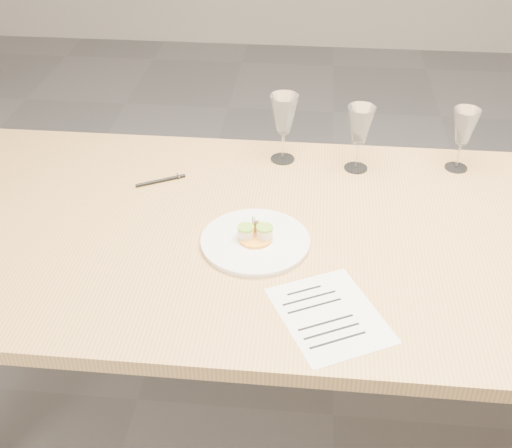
# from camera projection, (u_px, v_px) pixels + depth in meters

# --- Properties ---
(ground) EXTENTS (7.00, 7.00, 0.00)m
(ground) POSITION_uv_depth(u_px,v_px,m) (333.00, 415.00, 2.14)
(ground) COLOR slate
(ground) RESTS_ON ground
(dining_table) EXTENTS (2.40, 1.00, 0.75)m
(dining_table) POSITION_uv_depth(u_px,v_px,m) (351.00, 254.00, 1.74)
(dining_table) COLOR tan
(dining_table) RESTS_ON ground
(dinner_plate) EXTENTS (0.28, 0.28, 0.07)m
(dinner_plate) POSITION_uv_depth(u_px,v_px,m) (255.00, 241.00, 1.66)
(dinner_plate) COLOR white
(dinner_plate) RESTS_ON dining_table
(recipe_sheet) EXTENTS (0.31, 0.34, 0.00)m
(recipe_sheet) POSITION_uv_depth(u_px,v_px,m) (329.00, 315.00, 1.45)
(recipe_sheet) COLOR white
(recipe_sheet) RESTS_ON dining_table
(ballpoint_pen) EXTENTS (0.14, 0.08, 0.01)m
(ballpoint_pen) POSITION_uv_depth(u_px,v_px,m) (161.00, 181.00, 1.92)
(ballpoint_pen) COLOR black
(ballpoint_pen) RESTS_ON dining_table
(wine_glass_0) EXTENTS (0.09, 0.09, 0.22)m
(wine_glass_0) POSITION_uv_depth(u_px,v_px,m) (284.00, 116.00, 1.94)
(wine_glass_0) COLOR white
(wine_glass_0) RESTS_ON dining_table
(wine_glass_1) EXTENTS (0.08, 0.08, 0.21)m
(wine_glass_1) POSITION_uv_depth(u_px,v_px,m) (360.00, 126.00, 1.90)
(wine_glass_1) COLOR white
(wine_glass_1) RESTS_ON dining_table
(wine_glass_2) EXTENTS (0.08, 0.08, 0.20)m
(wine_glass_2) POSITION_uv_depth(u_px,v_px,m) (464.00, 128.00, 1.91)
(wine_glass_2) COLOR white
(wine_glass_2) RESTS_ON dining_table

